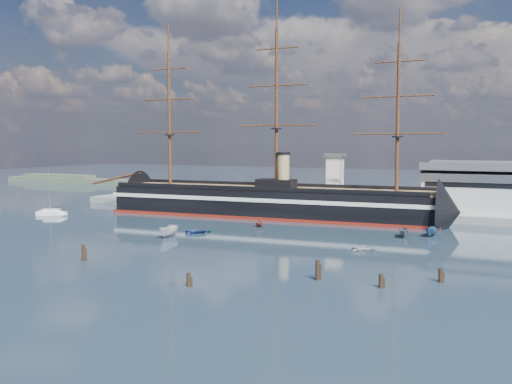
% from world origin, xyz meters
% --- Properties ---
extents(ground, '(600.00, 600.00, 0.00)m').
position_xyz_m(ground, '(0.00, 40.00, 0.00)').
color(ground, '#1E3245').
rests_on(ground, ground).
extents(quay, '(180.00, 18.00, 2.00)m').
position_xyz_m(quay, '(10.00, 76.00, 0.00)').
color(quay, slate).
rests_on(quay, ground).
extents(quay_tower, '(5.00, 5.00, 15.00)m').
position_xyz_m(quay_tower, '(3.00, 73.00, 9.75)').
color(quay_tower, silver).
rests_on(quay_tower, ground).
extents(shoreline, '(120.00, 10.00, 4.00)m').
position_xyz_m(shoreline, '(-139.23, 135.00, 1.45)').
color(shoreline, '#3F4C38').
rests_on(shoreline, ground).
extents(warship, '(113.31, 21.24, 53.94)m').
position_xyz_m(warship, '(-12.96, 60.00, 4.04)').
color(warship, black).
rests_on(warship, ground).
extents(sailboat, '(8.33, 5.21, 12.85)m').
position_xyz_m(sailboat, '(-66.72, 36.66, 0.82)').
color(sailboat, silver).
rests_on(sailboat, ground).
extents(motorboat_a, '(7.78, 3.38, 3.03)m').
position_xyz_m(motorboat_a, '(-17.01, 20.24, 0.00)').
color(motorboat_a, silver).
rests_on(motorboat_a, ground).
extents(motorboat_b, '(2.19, 3.24, 1.40)m').
position_xyz_m(motorboat_b, '(-14.34, 26.98, 0.00)').
color(motorboat_b, '#2D488B').
rests_on(motorboat_b, ground).
extents(motorboat_c, '(6.36, 3.61, 2.40)m').
position_xyz_m(motorboat_c, '(28.34, 41.26, 0.00)').
color(motorboat_c, '#585E66').
rests_on(motorboat_c, ground).
extents(motorboat_d, '(6.11, 5.45, 2.11)m').
position_xyz_m(motorboat_d, '(-5.81, 41.81, 0.00)').
color(motorboat_d, maroon).
rests_on(motorboat_d, ground).
extents(motorboat_e, '(1.55, 2.96, 1.31)m').
position_xyz_m(motorboat_e, '(24.65, 22.59, 0.00)').
color(motorboat_e, silver).
rests_on(motorboat_e, ground).
extents(motorboat_f, '(6.63, 3.39, 2.53)m').
position_xyz_m(motorboat_f, '(33.47, 45.45, 0.00)').
color(motorboat_f, navy).
rests_on(motorboat_f, ground).
extents(motorboat_g, '(2.82, 1.42, 1.00)m').
position_xyz_m(motorboat_g, '(-12.27, 29.42, 0.00)').
color(motorboat_g, '#104931').
rests_on(motorboat_g, ground).
extents(piling_near_left, '(0.64, 0.64, 3.48)m').
position_xyz_m(piling_near_left, '(-16.39, -6.38, 0.00)').
color(piling_near_left, black).
rests_on(piling_near_left, ground).
extents(piling_near_mid, '(0.64, 0.64, 2.62)m').
position_xyz_m(piling_near_mid, '(8.93, -13.29, 0.00)').
color(piling_near_mid, black).
rests_on(piling_near_mid, ground).
extents(piling_near_right, '(0.64, 0.64, 3.70)m').
position_xyz_m(piling_near_right, '(24.11, -2.04, 0.00)').
color(piling_near_right, black).
rests_on(piling_near_right, ground).
extents(piling_far_right, '(0.64, 0.64, 2.75)m').
position_xyz_m(piling_far_right, '(40.65, 4.28, 0.00)').
color(piling_far_right, black).
rests_on(piling_far_right, ground).
extents(piling_extra, '(0.64, 0.64, 2.68)m').
position_xyz_m(piling_extra, '(33.59, -2.60, 0.00)').
color(piling_extra, black).
rests_on(piling_extra, ground).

